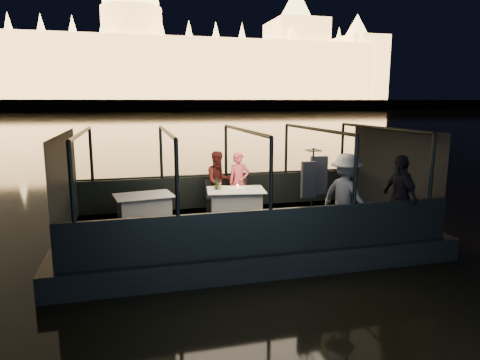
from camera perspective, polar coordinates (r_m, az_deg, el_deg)
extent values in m
plane|color=black|center=(89.78, -12.85, 8.00)|extent=(500.00, 500.00, 0.00)
cube|color=black|center=(10.60, 0.54, -8.65)|extent=(8.60, 4.40, 1.00)
cube|color=black|center=(10.46, 0.55, -6.16)|extent=(8.00, 4.00, 0.04)
cube|color=black|center=(12.22, -1.86, -1.44)|extent=(8.00, 0.08, 0.90)
cube|color=black|center=(8.49, 4.06, -6.85)|extent=(8.00, 0.08, 0.90)
cube|color=#423D33|center=(219.71, -13.90, 9.53)|extent=(400.00, 140.00, 6.00)
cube|color=white|center=(10.92, -0.55, -3.24)|extent=(1.59, 1.25, 0.77)
cube|color=silver|center=(10.72, -12.64, -3.75)|extent=(1.52, 1.21, 0.73)
cube|color=black|center=(11.52, -3.48, -2.20)|extent=(0.47, 0.47, 0.87)
cube|color=black|center=(11.64, 0.12, -2.05)|extent=(0.55, 0.55, 0.95)
imported|color=#E75462|center=(11.72, -0.13, -0.47)|extent=(0.58, 0.39, 1.60)
imported|color=#451613|center=(11.67, -2.85, -0.52)|extent=(0.89, 0.75, 1.64)
imported|color=white|center=(9.59, 13.94, -2.64)|extent=(1.11, 1.39, 1.88)
imported|color=black|center=(9.96, 20.45, -2.50)|extent=(0.48, 1.10, 1.85)
cylinder|color=#153A16|center=(10.79, -3.13, -0.54)|extent=(0.07, 0.07, 0.31)
cylinder|color=olive|center=(10.95, -2.97, -0.96)|extent=(0.22, 0.22, 0.08)
cylinder|color=#FAA83E|center=(11.10, -0.31, -0.79)|extent=(0.07, 0.07, 0.08)
cylinder|color=silver|center=(10.92, 1.23, -1.15)|extent=(0.23, 0.23, 0.01)
cylinder|color=white|center=(11.16, -2.61, -0.90)|extent=(0.31, 0.31, 0.02)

